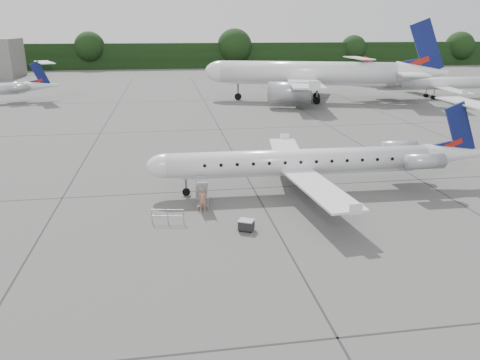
{
  "coord_description": "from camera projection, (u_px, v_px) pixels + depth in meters",
  "views": [
    {
      "loc": [
        -10.78,
        -29.0,
        12.83
      ],
      "look_at": [
        -5.76,
        2.81,
        2.3
      ],
      "focal_mm": 35.0,
      "sensor_mm": 36.0,
      "label": 1
    }
  ],
  "objects": [
    {
      "name": "bg_narrowbody",
      "position": [
        307.0,
        61.0,
        82.88
      ],
      "size": [
        46.07,
        38.8,
        14.15
      ],
      "primitive_type": null,
      "rotation": [
        0.0,
        0.0,
        -0.3
      ],
      "color": "silver",
      "rests_on": "ground"
    },
    {
      "name": "ground",
      "position": [
        327.0,
        219.0,
        32.81
      ],
      "size": [
        320.0,
        320.0,
        0.0
      ],
      "primitive_type": "plane",
      "color": "#585856",
      "rests_on": "ground"
    },
    {
      "name": "main_regional_jet",
      "position": [
        300.0,
        149.0,
        37.5
      ],
      "size": [
        27.86,
        20.41,
        7.01
      ],
      "primitive_type": null,
      "rotation": [
        0.0,
        0.0,
        -0.03
      ],
      "color": "silver",
      "rests_on": "ground"
    },
    {
      "name": "bg_regional_right",
      "position": [
        437.0,
        77.0,
        87.85
      ],
      "size": [
        29.87,
        21.69,
        7.77
      ],
      "primitive_type": null,
      "rotation": [
        0.0,
        0.0,
        3.13
      ],
      "color": "silver",
      "rests_on": "ground"
    },
    {
      "name": "safety_railing",
      "position": [
        168.0,
        217.0,
        32.0
      ],
      "size": [
        2.17,
        0.5,
        1.0
      ],
      "primitive_type": null,
      "rotation": [
        0.0,
        0.0,
        -0.19
      ],
      "color": "gray",
      "rests_on": "ground"
    },
    {
      "name": "airstair",
      "position": [
        202.0,
        191.0,
        35.15
      ],
      "size": [
        0.91,
        2.44,
        2.2
      ],
      "primitive_type": null,
      "rotation": [
        0.0,
        0.0,
        -0.03
      ],
      "color": "silver",
      "rests_on": "ground"
    },
    {
      "name": "passenger",
      "position": [
        203.0,
        200.0,
        33.92
      ],
      "size": [
        0.75,
        0.58,
        1.83
      ],
      "primitive_type": "imported",
      "rotation": [
        0.0,
        0.0,
        -0.23
      ],
      "color": "#9D6A55",
      "rests_on": "ground"
    },
    {
      "name": "treeline",
      "position": [
        197.0,
        56.0,
        153.62
      ],
      "size": [
        260.0,
        4.0,
        8.0
      ],
      "primitive_type": "cube",
      "color": "black",
      "rests_on": "ground"
    },
    {
      "name": "baggage_cart",
      "position": [
        246.0,
        225.0,
        30.87
      ],
      "size": [
        1.18,
        1.1,
        0.82
      ],
      "primitive_type": null,
      "rotation": [
        0.0,
        0.0,
        -0.46
      ],
      "color": "black",
      "rests_on": "ground"
    }
  ]
}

